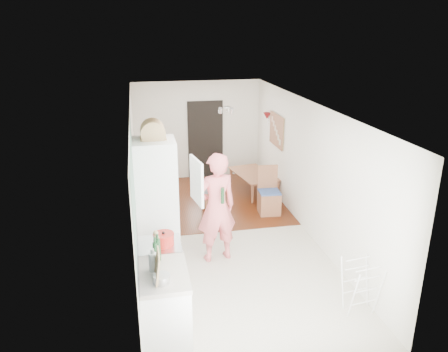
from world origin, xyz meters
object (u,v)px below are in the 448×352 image
object	(u,v)px
drying_rack	(360,287)
dining_table	(254,184)
dining_chair	(269,191)
person	(216,198)
stool	(211,199)

from	to	relation	value
drying_rack	dining_table	bearing A→B (deg)	85.06
dining_chair	dining_table	bearing A→B (deg)	92.83
dining_chair	person	bearing A→B (deg)	-127.37
person	drying_rack	size ratio (longest dim) A/B	2.91
dining_table	dining_chair	distance (m)	1.29
dining_chair	stool	distance (m)	1.31
person	dining_table	distance (m)	3.35
dining_table	drying_rack	distance (m)	4.72
dining_chair	stool	bearing A→B (deg)	159.34
person	dining_table	world-z (taller)	person
stool	drying_rack	bearing A→B (deg)	-70.49
person	dining_table	bearing A→B (deg)	-128.10
dining_table	dining_chair	size ratio (longest dim) A/B	1.15
stool	dining_table	bearing A→B (deg)	31.56
stool	drying_rack	size ratio (longest dim) A/B	0.56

